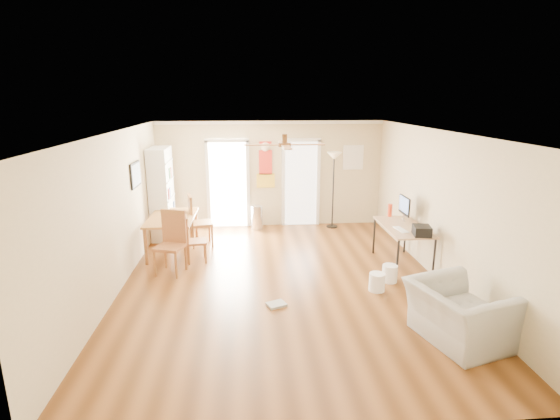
{
  "coord_description": "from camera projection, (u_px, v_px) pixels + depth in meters",
  "views": [
    {
      "loc": [
        -0.6,
        -6.92,
        3.13
      ],
      "look_at": [
        0.0,
        0.6,
        1.15
      ],
      "focal_mm": 27.45,
      "sensor_mm": 36.0,
      "label": 1
    }
  ],
  "objects": [
    {
      "name": "dining_chair_right_b",
      "position": [
        196.0,
        239.0,
        8.35
      ],
      "size": [
        0.44,
        0.44,
        0.92
      ],
      "primitive_type": null,
      "rotation": [
        0.0,
        0.0,
        1.74
      ],
      "color": "#915D2E",
      "rests_on": "floor"
    },
    {
      "name": "ac_grille",
      "position": [
        353.0,
        157.0,
        10.58
      ],
      "size": [
        0.5,
        0.04,
        0.6
      ],
      "primitive_type": "cube",
      "color": "white",
      "rests_on": "wall_back"
    },
    {
      "name": "dining_table",
      "position": [
        173.0,
        234.0,
        8.91
      ],
      "size": [
        0.93,
        1.53,
        0.76
      ],
      "primitive_type": null,
      "rotation": [
        0.0,
        0.0,
        -0.01
      ],
      "color": "#AC7937",
      "rests_on": "floor"
    },
    {
      "name": "framed_poster",
      "position": [
        136.0,
        175.0,
        8.22
      ],
      "size": [
        0.04,
        0.66,
        0.48
      ],
      "primitive_type": "cube",
      "color": "black",
      "rests_on": "wall_left"
    },
    {
      "name": "dining_chair_right_a",
      "position": [
        201.0,
        221.0,
        9.24
      ],
      "size": [
        0.56,
        0.56,
        1.12
      ],
      "primitive_type": null,
      "rotation": [
        0.0,
        0.0,
        1.8
      ],
      "color": "olive",
      "rests_on": "floor"
    },
    {
      "name": "computer_desk",
      "position": [
        402.0,
        246.0,
        8.16
      ],
      "size": [
        0.74,
        1.47,
        0.79
      ],
      "primitive_type": null,
      "color": "tan",
      "rests_on": "floor"
    },
    {
      "name": "wall_decal",
      "position": [
        266.0,
        164.0,
        10.46
      ],
      "size": [
        0.46,
        0.03,
        1.1
      ],
      "primitive_type": "cube",
      "color": "red",
      "rests_on": "wall_back"
    },
    {
      "name": "imac",
      "position": [
        404.0,
        209.0,
        8.36
      ],
      "size": [
        0.1,
        0.53,
        0.49
      ],
      "primitive_type": null,
      "rotation": [
        0.0,
        0.0,
        -0.05
      ],
      "color": "black",
      "rests_on": "computer_desk"
    },
    {
      "name": "crown_molding",
      "position": [
        283.0,
        135.0,
        6.86
      ],
      "size": [
        5.5,
        7.0,
        0.08
      ],
      "primitive_type": null,
      "color": "white",
      "rests_on": "wall_back"
    },
    {
      "name": "wall_front",
      "position": [
        317.0,
        310.0,
        3.81
      ],
      "size": [
        5.5,
        0.04,
        2.6
      ],
      "primitive_type": null,
      "color": "beige",
      "rests_on": "floor"
    },
    {
      "name": "floor",
      "position": [
        283.0,
        282.0,
        7.51
      ],
      "size": [
        7.0,
        7.0,
        0.0
      ],
      "primitive_type": "plane",
      "color": "brown",
      "rests_on": "ground"
    },
    {
      "name": "wastebasket_a",
      "position": [
        390.0,
        273.0,
        7.49
      ],
      "size": [
        0.3,
        0.3,
        0.31
      ],
      "primitive_type": "cylinder",
      "rotation": [
        0.0,
        0.0,
        0.12
      ],
      "color": "white",
      "rests_on": "floor"
    },
    {
      "name": "trash_can",
      "position": [
        257.0,
        218.0,
        10.45
      ],
      "size": [
        0.33,
        0.33,
        0.59
      ],
      "primitive_type": "cylinder",
      "rotation": [
        0.0,
        0.0,
        0.22
      ],
      "color": "silver",
      "rests_on": "floor"
    },
    {
      "name": "bookshelf",
      "position": [
        162.0,
        193.0,
        9.69
      ],
      "size": [
        0.51,
        0.97,
        2.07
      ],
      "primitive_type": null,
      "rotation": [
        0.0,
        0.0,
        0.11
      ],
      "color": "silver",
      "rests_on": "floor"
    },
    {
      "name": "kitchen_doorway",
      "position": [
        228.0,
        185.0,
        10.52
      ],
      "size": [
        0.9,
        0.1,
        2.1
      ],
      "primitive_type": null,
      "color": "white",
      "rests_on": "wall_back"
    },
    {
      "name": "ceiling_fan",
      "position": [
        285.0,
        145.0,
        6.6
      ],
      "size": [
        1.24,
        1.24,
        0.2
      ],
      "primitive_type": null,
      "color": "#593819",
      "rests_on": "ceiling"
    },
    {
      "name": "ceiling",
      "position": [
        283.0,
        132.0,
        6.85
      ],
      "size": [
        5.5,
        7.0,
        0.0
      ],
      "primitive_type": null,
      "color": "silver",
      "rests_on": "floor"
    },
    {
      "name": "floor_cloth",
      "position": [
        276.0,
        304.0,
        6.65
      ],
      "size": [
        0.34,
        0.31,
        0.04
      ],
      "primitive_type": "cube",
      "rotation": [
        0.0,
        0.0,
        0.41
      ],
      "color": "#9D9D98",
      "rests_on": "floor"
    },
    {
      "name": "bathroom_doorway",
      "position": [
        301.0,
        184.0,
        10.66
      ],
      "size": [
        0.8,
        0.1,
        2.1
      ],
      "primitive_type": null,
      "color": "white",
      "rests_on": "wall_back"
    },
    {
      "name": "wastebasket_b",
      "position": [
        377.0,
        282.0,
        7.14
      ],
      "size": [
        0.3,
        0.3,
        0.31
      ],
      "primitive_type": "cylinder",
      "rotation": [
        0.0,
        0.0,
        -0.16
      ],
      "color": "white",
      "rests_on": "floor"
    },
    {
      "name": "wall_left",
      "position": [
        115.0,
        214.0,
        6.97
      ],
      "size": [
        0.04,
        7.0,
        2.6
      ],
      "primitive_type": null,
      "color": "beige",
      "rests_on": "floor"
    },
    {
      "name": "dining_chair_near",
      "position": [
        170.0,
        244.0,
        7.75
      ],
      "size": [
        0.59,
        0.59,
        1.14
      ],
      "primitive_type": null,
      "rotation": [
        0.0,
        0.0,
        -0.3
      ],
      "color": "#9C5E32",
      "rests_on": "floor"
    },
    {
      "name": "torchiere_lamp",
      "position": [
        333.0,
        190.0,
        10.46
      ],
      "size": [
        0.37,
        0.37,
        1.87
      ],
      "primitive_type": null,
      "rotation": [
        0.0,
        0.0,
        0.06
      ],
      "color": "black",
      "rests_on": "floor"
    },
    {
      "name": "wall_right",
      "position": [
        441.0,
        207.0,
        7.39
      ],
      "size": [
        0.04,
        7.0,
        2.6
      ],
      "primitive_type": null,
      "color": "beige",
      "rests_on": "floor"
    },
    {
      "name": "keyboard",
      "position": [
        401.0,
        230.0,
        7.82
      ],
      "size": [
        0.18,
        0.41,
        0.01
      ],
      "primitive_type": "cube",
      "rotation": [
        0.0,
        0.0,
        0.14
      ],
      "color": "white",
      "rests_on": "computer_desk"
    },
    {
      "name": "orange_bottle",
      "position": [
        390.0,
        210.0,
        8.69
      ],
      "size": [
        0.11,
        0.11,
        0.26
      ],
      "primitive_type": "cylinder",
      "rotation": [
        0.0,
        0.0,
        -0.29
      ],
      "color": "#FC3F16",
      "rests_on": "computer_desk"
    },
    {
      "name": "armchair",
      "position": [
        459.0,
        314.0,
        5.61
      ],
      "size": [
        1.33,
        1.43,
        0.77
      ],
      "primitive_type": "imported",
      "rotation": [
        0.0,
        0.0,
        1.86
      ],
      "color": "#ADADA8",
      "rests_on": "floor"
    },
    {
      "name": "wall_back",
      "position": [
        271.0,
        174.0,
        10.55
      ],
      "size": [
        5.5,
        0.04,
        2.6
      ],
      "primitive_type": null,
      "color": "beige",
      "rests_on": "floor"
    },
    {
      "name": "printer",
      "position": [
        422.0,
        231.0,
        7.5
      ],
      "size": [
        0.34,
        0.38,
        0.17
      ],
      "primitive_type": "cube",
      "rotation": [
        0.0,
        0.0,
        -0.18
      ],
      "color": "black",
      "rests_on": "computer_desk"
    }
  ]
}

